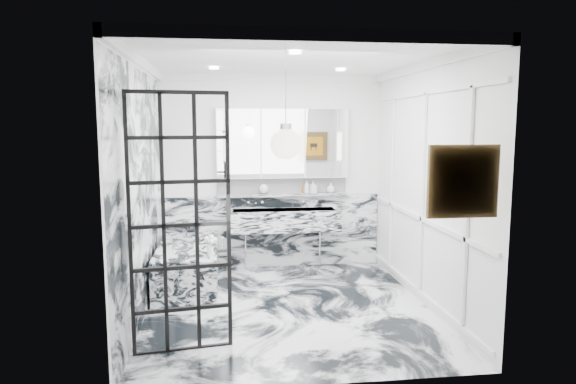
{
  "coord_description": "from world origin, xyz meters",
  "views": [
    {
      "loc": [
        -0.72,
        -5.64,
        2.09
      ],
      "look_at": [
        0.07,
        0.5,
        1.27
      ],
      "focal_mm": 32.0,
      "sensor_mm": 36.0,
      "label": 1
    }
  ],
  "objects": [
    {
      "name": "ceiling",
      "position": [
        0.0,
        0.0,
        2.8
      ],
      "size": [
        3.6,
        3.6,
        0.0
      ],
      "primitive_type": "plane",
      "rotation": [
        3.14,
        0.0,
        0.0
      ],
      "color": "white",
      "rests_on": "wall_back"
    },
    {
      "name": "wall_front",
      "position": [
        0.0,
        -1.8,
        1.4
      ],
      "size": [
        3.6,
        0.0,
        3.6
      ],
      "primitive_type": "plane",
      "rotation": [
        -1.57,
        0.0,
        0.0
      ],
      "color": "white",
      "rests_on": "floor"
    },
    {
      "name": "amber_bottle",
      "position": [
        0.45,
        1.71,
        1.14
      ],
      "size": [
        0.04,
        0.04,
        0.1
      ],
      "primitive_type": "cylinder",
      "color": "#8C5919",
      "rests_on": "ledge"
    },
    {
      "name": "soap_bottle_c",
      "position": [
        0.86,
        1.71,
        1.16
      ],
      "size": [
        0.14,
        0.14,
        0.15
      ],
      "primitive_type": "imported",
      "rotation": [
        0.0,
        0.0,
        0.27
      ],
      "color": "silver",
      "rests_on": "ledge"
    },
    {
      "name": "crittall_door",
      "position": [
        -1.1,
        -0.99,
        1.19
      ],
      "size": [
        0.88,
        0.16,
        2.37
      ],
      "primitive_type": null,
      "rotation": [
        0.0,
        0.0,
        0.14
      ],
      "color": "black",
      "rests_on": "floor"
    },
    {
      "name": "wall_back",
      "position": [
        0.0,
        1.8,
        1.4
      ],
      "size": [
        3.6,
        0.0,
        3.6
      ],
      "primitive_type": "plane",
      "rotation": [
        1.57,
        0.0,
        0.0
      ],
      "color": "white",
      "rests_on": "floor"
    },
    {
      "name": "artwork",
      "position": [
        1.2,
        -1.76,
        1.64
      ],
      "size": [
        0.49,
        0.05,
        0.49
      ],
      "primitive_type": "cube",
      "color": "gold",
      "rests_on": "wall_front"
    },
    {
      "name": "trough_sink",
      "position": [
        0.15,
        1.55,
        0.73
      ],
      "size": [
        1.6,
        0.45,
        0.3
      ],
      "primitive_type": "cube",
      "color": "silver",
      "rests_on": "wall_back"
    },
    {
      "name": "mirror_cabinet",
      "position": [
        0.15,
        1.73,
        1.82
      ],
      "size": [
        1.9,
        0.16,
        1.0
      ],
      "primitive_type": "cube",
      "color": "white",
      "rests_on": "wall_back"
    },
    {
      "name": "sconce_right",
      "position": [
        0.97,
        1.63,
        1.78
      ],
      "size": [
        0.07,
        0.07,
        0.4
      ],
      "primitive_type": "cylinder",
      "color": "white",
      "rests_on": "mirror_cabinet"
    },
    {
      "name": "flower_vase",
      "position": [
        -0.87,
        0.32,
        0.61
      ],
      "size": [
        0.07,
        0.07,
        0.12
      ],
      "primitive_type": "cylinder",
      "color": "silver",
      "rests_on": "bathtub"
    },
    {
      "name": "marble_clad_left",
      "position": [
        -1.59,
        0.0,
        1.34
      ],
      "size": [
        0.02,
        3.56,
        2.68
      ],
      "primitive_type": "cube",
      "color": "silver",
      "rests_on": "floor"
    },
    {
      "name": "subway_tile",
      "position": [
        0.15,
        1.78,
        1.21
      ],
      "size": [
        1.9,
        0.03,
        0.23
      ],
      "primitive_type": "cube",
      "color": "white",
      "rests_on": "wall_back"
    },
    {
      "name": "panel_molding",
      "position": [
        1.58,
        0.0,
        1.3
      ],
      "size": [
        0.03,
        3.4,
        2.3
      ],
      "primitive_type": "cube",
      "color": "white",
      "rests_on": "floor"
    },
    {
      "name": "soap_bottle_b",
      "position": [
        0.6,
        1.71,
        1.18
      ],
      "size": [
        0.11,
        0.11,
        0.19
      ],
      "primitive_type": "imported",
      "rotation": [
        0.0,
        0.0,
        0.34
      ],
      "color": "#4C4C51",
      "rests_on": "ledge"
    },
    {
      "name": "soap_bottle_a",
      "position": [
        0.5,
        1.71,
        1.18
      ],
      "size": [
        0.09,
        0.09,
        0.19
      ],
      "primitive_type": "imported",
      "rotation": [
        0.0,
        0.0,
        -0.3
      ],
      "color": "#8C5919",
      "rests_on": "ledge"
    },
    {
      "name": "face_pot",
      "position": [
        -0.13,
        1.71,
        1.17
      ],
      "size": [
        0.13,
        0.13,
        0.13
      ],
      "primitive_type": "sphere",
      "color": "white",
      "rests_on": "ledge"
    },
    {
      "name": "wall_right",
      "position": [
        1.6,
        0.0,
        1.4
      ],
      "size": [
        0.0,
        3.6,
        3.6
      ],
      "primitive_type": "plane",
      "rotation": [
        1.57,
        0.0,
        -1.57
      ],
      "color": "white",
      "rests_on": "floor"
    },
    {
      "name": "pendant_light",
      "position": [
        -0.19,
        -1.36,
        1.93
      ],
      "size": [
        0.26,
        0.26,
        0.26
      ],
      "primitive_type": "sphere",
      "color": "white",
      "rests_on": "ceiling"
    },
    {
      "name": "floor",
      "position": [
        0.0,
        0.0,
        0.0
      ],
      "size": [
        3.6,
        3.6,
        0.0
      ],
      "primitive_type": "plane",
      "color": "silver",
      "rests_on": "ground"
    },
    {
      "name": "sconce_left",
      "position": [
        -0.67,
        1.63,
        1.78
      ],
      "size": [
        0.07,
        0.07,
        0.4
      ],
      "primitive_type": "cylinder",
      "color": "white",
      "rests_on": "mirror_cabinet"
    },
    {
      "name": "bathtub",
      "position": [
        -1.18,
        0.9,
        0.28
      ],
      "size": [
        0.75,
        1.65,
        0.55
      ],
      "primitive_type": "cube",
      "color": "silver",
      "rests_on": "floor"
    },
    {
      "name": "wall_left",
      "position": [
        -1.6,
        0.0,
        1.4
      ],
      "size": [
        0.0,
        3.6,
        3.6
      ],
      "primitive_type": "plane",
      "rotation": [
        1.57,
        0.0,
        1.57
      ],
      "color": "white",
      "rests_on": "floor"
    },
    {
      "name": "ledge",
      "position": [
        0.15,
        1.72,
        1.07
      ],
      "size": [
        1.9,
        0.14,
        0.04
      ],
      "primitive_type": "cube",
      "color": "silver",
      "rests_on": "wall_back"
    },
    {
      "name": "marble_clad_back",
      "position": [
        0.0,
        1.78,
        0.53
      ],
      "size": [
        3.18,
        0.05,
        1.05
      ],
      "primitive_type": "cube",
      "color": "silver",
      "rests_on": "floor"
    }
  ]
}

